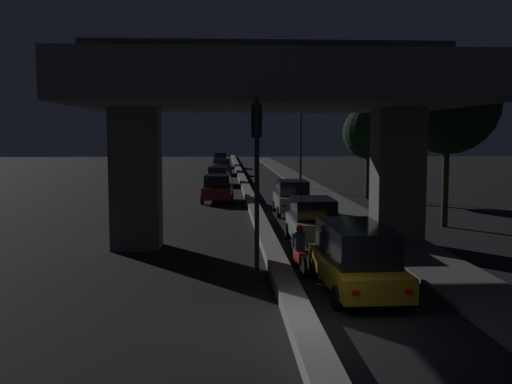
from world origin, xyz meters
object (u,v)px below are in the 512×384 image
Objects in this scene: car_silver_second at (313,221)px; car_silver_second_oncoming at (217,176)px; motorcycle_red_filtering_near at (300,253)px; pedestrian_on_sidewalk at (406,220)px; car_dark_blue_fourth_oncoming at (220,160)px; car_taxi_yellow_lead at (356,257)px; car_silver_third at (292,197)px; traffic_light_left_of_median at (257,157)px; car_dark_red_lead_oncoming at (218,188)px; car_grey_third_oncoming at (222,167)px; street_lamp at (297,130)px.

car_silver_second is 0.99× the size of car_silver_second_oncoming.
pedestrian_on_sidewalk reaches higher than motorcycle_red_filtering_near.
car_silver_second reaches higher than pedestrian_on_sidewalk.
car_silver_second is 54.01m from car_dark_blue_fourth_oncoming.
car_taxi_yellow_lead is at bearing -155.19° from motorcycle_red_filtering_near.
car_silver_second is 1.01× the size of car_silver_third.
car_dark_red_lead_oncoming is (-1.35, 20.37, -2.76)m from traffic_light_left_of_median.
car_grey_third_oncoming is 2.72× the size of pedestrian_on_sidewalk.
motorcycle_red_filtering_near is at bearing -135.77° from pedestrian_on_sidewalk.
car_taxi_yellow_lead is 1.11× the size of car_grey_third_oncoming.
car_silver_third is at bearing -8.79° from motorcycle_red_filtering_near.
car_silver_second is 0.92× the size of car_grey_third_oncoming.
car_grey_third_oncoming is at bearing 6.72° from car_silver_third.
street_lamp is 1.79× the size of car_dark_red_lead_oncoming.
traffic_light_left_of_median reaches higher than car_silver_second_oncoming.
car_taxi_yellow_lead reaches higher than car_grey_third_oncoming.
car_taxi_yellow_lead is 3.01× the size of pedestrian_on_sidewalk.
car_silver_third is 32.09m from car_grey_third_oncoming.
car_silver_second is 2.03× the size of motorcycle_red_filtering_near.
street_lamp reaches higher than traffic_light_left_of_median.
car_silver_second_oncoming is at bearing 1.90° from motorcycle_red_filtering_near.
traffic_light_left_of_median is at bearing 117.29° from motorcycle_red_filtering_near.
car_grey_third_oncoming is 45.32m from motorcycle_red_filtering_near.
motorcycle_red_filtering_near is 1.23× the size of pedestrian_on_sidewalk.
traffic_light_left_of_median is 46.17m from car_grey_third_oncoming.
street_lamp is at bearing 50.63° from car_silver_second_oncoming.
car_grey_third_oncoming is (0.23, 25.70, -0.05)m from car_dark_red_lead_oncoming.
pedestrian_on_sidewalk is (3.65, -0.20, 0.02)m from car_silver_second.
traffic_light_left_of_median is 1.35× the size of car_silver_third.
car_dark_red_lead_oncoming is at bearing 93.80° from traffic_light_left_of_median.
car_silver_second is (2.52, 5.67, -2.72)m from traffic_light_left_of_median.
street_lamp is at bearing -5.65° from car_taxi_yellow_lead.
car_silver_third reaches higher than car_grey_third_oncoming.
car_dark_red_lead_oncoming is 2.68× the size of pedestrian_on_sidewalk.
car_silver_third is at bearing -98.07° from street_lamp.
traffic_light_left_of_median reaches higher than pedestrian_on_sidewalk.
car_dark_red_lead_oncoming is at bearing 116.78° from pedestrian_on_sidewalk.
car_silver_second_oncoming is at bearing -0.34° from car_dark_blue_fourth_oncoming.
traffic_light_left_of_median is at bearing 169.18° from car_silver_third.
car_silver_second is 0.93× the size of car_dark_red_lead_oncoming.
traffic_light_left_of_median is 20.60m from car_dark_red_lead_oncoming.
car_dark_blue_fourth_oncoming is at bearing 178.84° from car_silver_second_oncoming.
car_silver_second_oncoming is at bearing 105.57° from pedestrian_on_sidewalk.
traffic_light_left_of_median is at bearing -138.42° from pedestrian_on_sidewalk.
traffic_light_left_of_median is at bearing 156.35° from car_silver_second.
car_dark_blue_fourth_oncoming is (-1.40, 59.55, -2.65)m from traffic_light_left_of_median.
car_silver_second_oncoming is at bearing -177.45° from car_dark_red_lead_oncoming.
car_dark_red_lead_oncoming reaches higher than car_grey_third_oncoming.
traffic_light_left_of_median is at bearing 5.63° from car_dark_red_lead_oncoming.
car_dark_red_lead_oncoming is at bearing -0.02° from car_dark_blue_fourth_oncoming.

